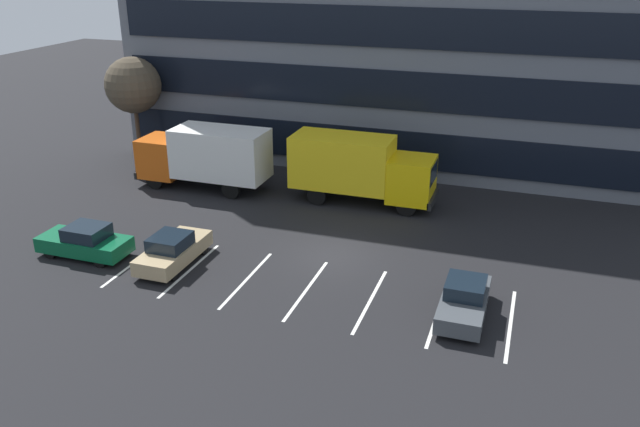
# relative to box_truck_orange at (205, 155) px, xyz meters

# --- Properties ---
(ground_plane) EXTENTS (120.00, 120.00, 0.00)m
(ground_plane) POSITION_rel_box_truck_orange_xyz_m (9.91, -6.33, -2.09)
(ground_plane) COLOR black
(lot_markings) EXTENTS (16.94, 5.40, 0.01)m
(lot_markings) POSITION_rel_box_truck_orange_xyz_m (9.91, -9.78, -2.09)
(lot_markings) COLOR silver
(lot_markings) RESTS_ON ground_plane
(box_truck_orange) EXTENTS (8.02, 2.65, 3.72)m
(box_truck_orange) POSITION_rel_box_truck_orange_xyz_m (0.00, 0.00, 0.00)
(box_truck_orange) COLOR #D85914
(box_truck_orange) RESTS_ON ground_plane
(box_truck_yellow_all) EXTENTS (8.13, 2.69, 3.77)m
(box_truck_yellow_all) POSITION_rel_box_truck_orange_xyz_m (9.26, 0.74, 0.03)
(box_truck_yellow_all) COLOR yellow
(box_truck_yellow_all) RESTS_ON ground_plane
(sedan_tan) EXTENTS (1.77, 4.23, 1.51)m
(sedan_tan) POSITION_rel_box_truck_orange_xyz_m (3.33, -9.52, -1.38)
(sedan_tan) COLOR tan
(sedan_tan) RESTS_ON ground_plane
(sedan_forest) EXTENTS (4.30, 1.80, 1.54)m
(sedan_forest) POSITION_rel_box_truck_orange_xyz_m (-1.02, -10.06, -1.36)
(sedan_forest) COLOR #0C5933
(sedan_forest) RESTS_ON ground_plane
(sedan_charcoal) EXTENTS (1.73, 4.12, 1.48)m
(sedan_charcoal) POSITION_rel_box_truck_orange_xyz_m (16.47, -9.72, -1.39)
(sedan_charcoal) COLOR #474C51
(sedan_charcoal) RESTS_ON ground_plane
(bare_tree) EXTENTS (3.67, 3.67, 6.89)m
(bare_tree) POSITION_rel_box_truck_orange_xyz_m (-7.09, 3.71, 2.94)
(bare_tree) COLOR #473323
(bare_tree) RESTS_ON ground_plane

